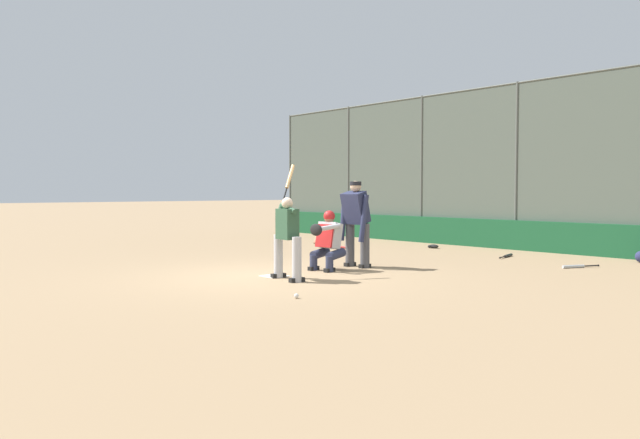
% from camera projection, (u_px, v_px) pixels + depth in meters
% --- Properties ---
extents(ground_plane, '(160.00, 160.00, 0.00)m').
position_uv_depth(ground_plane, '(274.00, 276.00, 11.77)').
color(ground_plane, '#9E7F5B').
extents(home_plate_marker, '(0.43, 0.43, 0.01)m').
position_uv_depth(home_plate_marker, '(274.00, 276.00, 11.77)').
color(home_plate_marker, white).
rests_on(home_plate_marker, ground_plane).
extents(backstop_fence, '(20.13, 0.08, 4.59)m').
position_uv_depth(backstop_fence, '(516.00, 163.00, 17.08)').
color(backstop_fence, '#515651').
rests_on(backstop_fence, ground_plane).
extents(padding_wall, '(19.65, 0.18, 0.81)m').
position_uv_depth(padding_wall, '(513.00, 235.00, 17.11)').
color(padding_wall, '#19512D').
rests_on(padding_wall, ground_plane).
extents(bleachers_beyond, '(14.04, 2.50, 1.48)m').
position_uv_depth(bleachers_beyond, '(556.00, 228.00, 18.92)').
color(bleachers_beyond, slate).
rests_on(bleachers_beyond, ground_plane).
extents(batter_at_plate, '(0.93, 0.75, 2.12)m').
position_uv_depth(batter_at_plate, '(287.00, 235.00, 11.26)').
color(batter_at_plate, '#B7B7BC').
rests_on(batter_at_plate, ground_plane).
extents(catcher_behind_plate, '(0.68, 0.79, 1.22)m').
position_uv_depth(catcher_behind_plate, '(327.00, 239.00, 12.62)').
color(catcher_behind_plate, '#2D334C').
rests_on(catcher_behind_plate, ground_plane).
extents(umpire_home, '(0.74, 0.47, 1.82)m').
position_uv_depth(umpire_home, '(356.00, 221.00, 13.13)').
color(umpire_home, '#4C4C51').
rests_on(umpire_home, ground_plane).
extents(spare_bat_near_backstop, '(0.81, 0.07, 0.07)m').
position_uv_depth(spare_bat_near_backstop, '(343.00, 247.00, 17.45)').
color(spare_bat_near_backstop, black).
rests_on(spare_bat_near_backstop, ground_plane).
extents(spare_bat_by_padding, '(0.42, 0.85, 0.07)m').
position_uv_depth(spare_bat_by_padding, '(576.00, 266.00, 13.03)').
color(spare_bat_by_padding, black).
rests_on(spare_bat_by_padding, ground_plane).
extents(spare_bat_third_base_side, '(0.29, 0.90, 0.07)m').
position_uv_depth(spare_bat_third_base_side, '(507.00, 256.00, 15.19)').
color(spare_bat_third_base_side, black).
rests_on(spare_bat_third_base_side, ground_plane).
extents(fielding_glove_on_dirt, '(0.30, 0.23, 0.11)m').
position_uv_depth(fielding_glove_on_dirt, '(433.00, 246.00, 17.53)').
color(fielding_glove_on_dirt, black).
rests_on(fielding_glove_on_dirt, ground_plane).
extents(baseball_loose, '(0.07, 0.07, 0.07)m').
position_uv_depth(baseball_loose, '(296.00, 296.00, 9.34)').
color(baseball_loose, white).
rests_on(baseball_loose, ground_plane).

